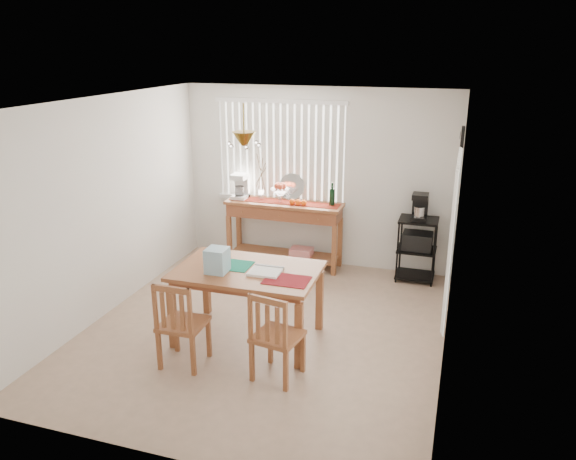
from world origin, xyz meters
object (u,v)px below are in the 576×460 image
(chair_left, at_px, (181,324))
(chair_right, at_px, (276,337))
(wire_cart, at_px, (417,244))
(cart_items, at_px, (420,207))
(sideboard, at_px, (285,218))
(dining_table, at_px, (248,277))

(chair_left, bearing_deg, chair_right, 3.28)
(wire_cart, distance_m, cart_items, 0.52)
(sideboard, relative_size, chair_right, 1.82)
(wire_cart, height_order, chair_right, chair_right)
(chair_left, bearing_deg, wire_cart, 55.39)
(wire_cart, relative_size, chair_left, 0.94)
(dining_table, bearing_deg, cart_items, 54.21)
(wire_cart, height_order, cart_items, cart_items)
(cart_items, height_order, chair_left, cart_items)
(cart_items, bearing_deg, wire_cart, -90.00)
(chair_left, bearing_deg, cart_items, 55.47)
(chair_left, distance_m, chair_right, 0.99)
(wire_cart, relative_size, dining_table, 0.57)
(dining_table, relative_size, chair_right, 1.66)
(sideboard, distance_m, wire_cart, 1.93)
(wire_cart, height_order, dining_table, wire_cart)
(sideboard, height_order, cart_items, cart_items)
(chair_right, bearing_deg, cart_items, 70.01)
(cart_items, xyz_separation_m, chair_left, (-2.05, -2.99, -0.59))
(wire_cart, bearing_deg, cart_items, 90.00)
(cart_items, bearing_deg, chair_left, -124.53)
(sideboard, bearing_deg, wire_cart, 0.34)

